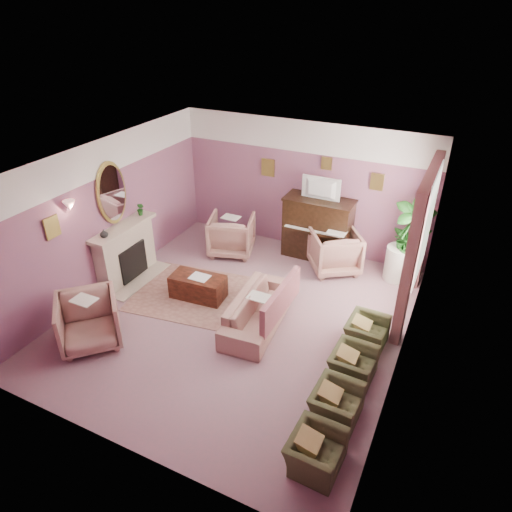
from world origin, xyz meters
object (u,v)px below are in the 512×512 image
at_px(floral_armchair_left, 231,233).
at_px(floral_armchair_front, 88,319).
at_px(television, 320,188).
at_px(olive_chair_a, 316,447).
at_px(olive_chair_c, 353,361).
at_px(side_table, 398,263).
at_px(coffee_table, 198,287).
at_px(olive_chair_b, 337,399).
at_px(floral_armchair_right, 335,249).
at_px(piano, 318,229).
at_px(olive_chair_d, 367,329).
at_px(sofa, 259,305).

height_order(floral_armchair_left, floral_armchair_front, same).
height_order(television, olive_chair_a, television).
bearing_deg(olive_chair_c, olive_chair_a, -90.00).
distance_m(television, side_table, 2.16).
bearing_deg(side_table, television, 176.03).
xyz_separation_m(coffee_table, olive_chair_b, (3.16, -1.58, 0.08)).
bearing_deg(olive_chair_b, floral_armchair_left, 135.39).
bearing_deg(floral_armchair_right, television, 147.06).
height_order(piano, olive_chair_a, piano).
relative_size(television, olive_chair_b, 1.14).
distance_m(olive_chair_a, olive_chair_d, 2.46).
xyz_separation_m(sofa, floral_armchair_right, (0.61, 2.29, 0.09)).
xyz_separation_m(olive_chair_a, side_table, (0.06, 4.68, 0.05)).
xyz_separation_m(olive_chair_c, side_table, (0.06, 3.04, 0.05)).
bearing_deg(floral_armchair_left, olive_chair_c, -36.75).
bearing_deg(floral_armchair_front, sofa, 36.45).
relative_size(sofa, floral_armchair_left, 2.02).
height_order(television, olive_chair_c, television).
relative_size(piano, side_table, 2.00).
xyz_separation_m(piano, floral_armchair_right, (0.52, -0.38, -0.17)).
bearing_deg(piano, olive_chair_c, -62.16).
distance_m(floral_armchair_left, olive_chair_a, 5.42).
xyz_separation_m(coffee_table, side_table, (3.22, 2.28, 0.12)).
bearing_deg(side_table, olive_chair_a, -90.74).
height_order(floral_armchair_left, olive_chair_b, floral_armchair_left).
distance_m(floral_armchair_left, olive_chair_b, 4.81).
distance_m(television, floral_armchair_left, 2.15).
bearing_deg(coffee_table, television, 58.70).
distance_m(coffee_table, olive_chair_c, 3.25).
bearing_deg(olive_chair_d, olive_chair_a, -90.00).
bearing_deg(piano, floral_armchair_left, -159.12).
relative_size(piano, olive_chair_a, 1.99).
bearing_deg(olive_chair_d, piano, 125.34).
relative_size(olive_chair_a, side_table, 1.01).
distance_m(sofa, olive_chair_c, 1.88).
relative_size(floral_armchair_front, olive_chair_b, 1.35).
bearing_deg(olive_chair_d, olive_chair_c, -90.00).
distance_m(floral_armchair_right, side_table, 1.27).
relative_size(floral_armchair_front, olive_chair_c, 1.35).
distance_m(floral_armchair_right, olive_chair_a, 4.63).
height_order(floral_armchair_front, olive_chair_d, floral_armchair_front).
distance_m(floral_armchair_left, olive_chair_c, 4.28).
bearing_deg(olive_chair_a, olive_chair_d, 90.00).
distance_m(floral_armchair_front, side_table, 5.82).
relative_size(piano, olive_chair_b, 1.99).
bearing_deg(coffee_table, side_table, 35.32).
bearing_deg(floral_armchair_left, piano, 20.88).
bearing_deg(floral_armchair_right, side_table, 9.68).
distance_m(coffee_table, olive_chair_d, 3.16).
bearing_deg(piano, olive_chair_b, -67.18).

